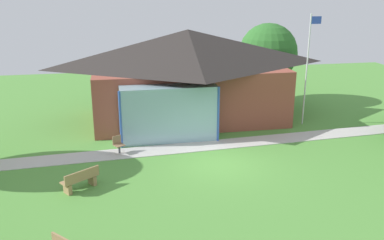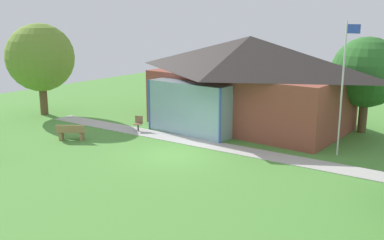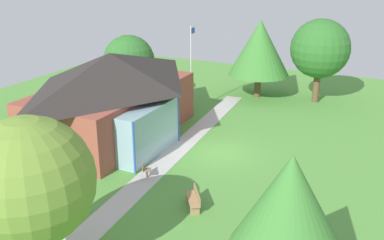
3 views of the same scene
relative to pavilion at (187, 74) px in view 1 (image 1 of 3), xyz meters
name	(u,v)px [view 1 (image 1 of 3)]	position (x,y,z in m)	size (l,w,h in m)	color
ground_plane	(220,163)	(0.31, -6.77, -2.71)	(44.00, 44.00, 0.00)	#54933D
pavilion	(187,74)	(0.00, 0.00, 0.00)	(11.78, 7.73, 5.23)	brown
footpath	(209,145)	(0.31, -4.58, -2.70)	(21.39, 1.30, 0.03)	#BCB7B2
flagpole	(308,66)	(6.35, -2.21, 0.67)	(0.64, 0.08, 6.18)	silver
bench_mid_left	(81,180)	(-5.66, -8.23, -2.31)	(1.48, 1.23, 0.84)	#9E7A51
patio_chair_west	(118,145)	(-4.14, -4.77, -2.30)	(0.60, 0.60, 0.86)	#8C6B4C
tree_behind_pavilion_right	(268,53)	(5.89, 2.73, 0.64)	(3.83, 3.83, 5.28)	brown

